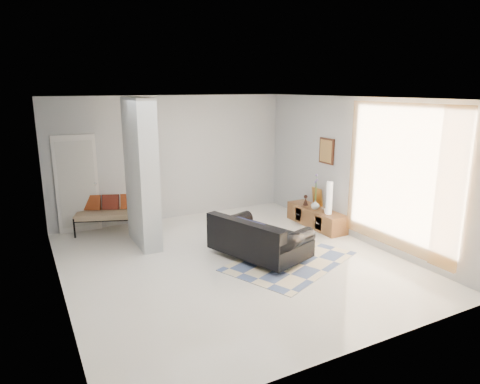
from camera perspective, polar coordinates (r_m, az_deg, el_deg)
floor at (r=7.59m, az=-1.07°, el=-9.25°), size 6.00×6.00×0.00m
ceiling at (r=6.99m, az=-1.17°, el=12.38°), size 6.00×6.00×0.00m
wall_back at (r=9.89m, az=-8.98°, el=4.49°), size 6.00×0.00×6.00m
wall_front at (r=4.78m, az=15.36°, el=-5.96°), size 6.00×0.00×6.00m
wall_left at (r=6.45m, az=-23.51°, el=-1.49°), size 0.00×6.00×6.00m
wall_right at (r=8.72m, az=15.27°, el=2.93°), size 0.00×6.00×6.00m
partition_column at (r=8.25m, az=-13.02°, el=2.46°), size 0.35×1.20×2.80m
hallway_door at (r=9.47m, az=-20.91°, el=0.98°), size 0.85×0.06×2.04m
curtain at (r=7.87m, az=20.53°, el=1.76°), size 0.00×2.55×2.55m
wall_art at (r=9.33m, az=11.48°, el=5.38°), size 0.04×0.45×0.55m
media_console at (r=9.52m, az=10.12°, el=-3.31°), size 0.45×1.60×0.80m
loveseat at (r=7.63m, az=2.29°, el=-6.33°), size 1.50×1.94×0.76m
daybed at (r=9.40m, az=-16.21°, el=-2.52°), size 1.78×1.22×0.77m
area_rug at (r=7.64m, az=6.67°, el=-9.14°), size 2.63×2.23×0.01m
cylinder_lamp at (r=9.04m, az=11.83°, el=-0.78°), size 0.12×0.12×0.68m
bronze_figurine at (r=9.66m, az=8.74°, el=-1.07°), size 0.13×0.13×0.23m
vase at (r=9.40m, az=10.00°, el=-1.66°), size 0.20×0.20×0.20m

